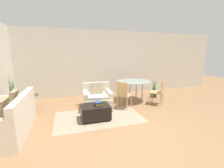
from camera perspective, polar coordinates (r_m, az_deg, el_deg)
name	(u,v)px	position (r m, az deg, el deg)	size (l,w,h in m)	color
ground_plane	(123,128)	(3.82, 4.05, -16.31)	(20.00, 20.00, 0.00)	#936B47
wall_back	(96,63)	(6.52, -6.14, 7.84)	(12.00, 0.06, 2.75)	beige
area_rug	(99,117)	(4.40, -5.04, -12.41)	(2.42, 1.45, 0.01)	gray
couch	(7,121)	(4.16, -34.99, -11.47)	(0.95, 1.78, 0.91)	beige
armchair	(97,98)	(4.99, -5.58, -5.47)	(0.96, 0.93, 0.83)	beige
ottoman	(95,112)	(4.20, -6.34, -10.43)	(0.77, 0.56, 0.40)	black
book_stack	(98,103)	(4.19, -5.33, -7.28)	(0.23, 0.19, 0.08)	gold
tv_remote_primary	(96,103)	(4.28, -6.25, -7.38)	(0.08, 0.16, 0.01)	#B7B7BC
potted_plant	(14,103)	(5.44, -33.32, -6.16)	(0.32, 0.32, 1.25)	maroon
side_table	(31,100)	(5.33, -28.51, -5.28)	(0.48, 0.48, 0.52)	#4C3828
dining_table	(133,83)	(5.71, 8.19, 0.44)	(1.28, 1.28, 0.77)	#8C9E99
dining_chair_near_left	(123,93)	(4.88, 4.29, -3.55)	(0.59, 0.59, 0.90)	tan
dining_chair_near_right	(159,90)	(5.51, 17.55, -2.33)	(0.59, 0.59, 0.90)	tan
potted_plant_small	(154,92)	(6.45, 15.70, -2.82)	(0.23, 0.23, 0.78)	#333338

